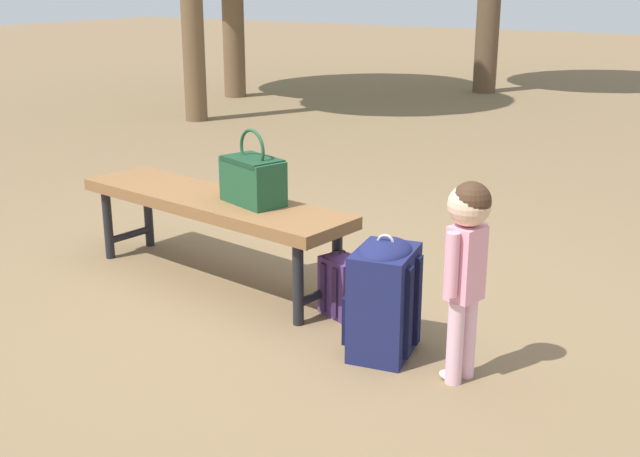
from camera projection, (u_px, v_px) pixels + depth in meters
ground_plane at (273, 308)px, 3.82m from camera, size 40.00×40.00×0.00m
park_bench at (212, 207)px, 4.05m from camera, size 1.64×0.61×0.45m
handbag at (253, 178)px, 3.88m from camera, size 0.36×0.27×0.37m
child_standing at (467, 252)px, 2.99m from camera, size 0.16×0.21×0.80m
backpack_large at (384, 295)px, 3.29m from camera, size 0.31×0.35×0.52m
backpack_small at (342, 282)px, 3.70m from camera, size 0.23×0.20×0.32m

